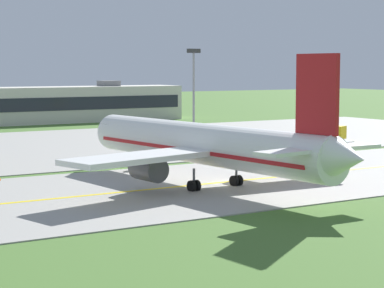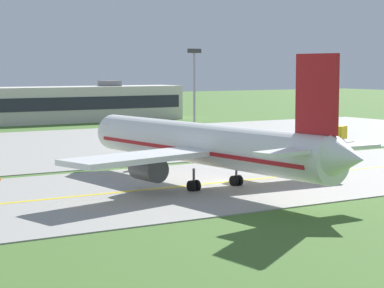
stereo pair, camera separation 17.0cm
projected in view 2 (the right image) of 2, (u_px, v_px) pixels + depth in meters
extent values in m
plane|color=#47702D|center=(227.00, 183.00, 74.65)|extent=(500.00, 500.00, 0.00)
cube|color=#9E9B93|center=(227.00, 182.00, 74.64)|extent=(240.00, 28.00, 0.10)
cube|color=#9E9B93|center=(129.00, 142.00, 115.45)|extent=(140.00, 52.00, 0.10)
cube|color=yellow|center=(227.00, 182.00, 74.64)|extent=(220.00, 0.60, 0.01)
cylinder|color=white|center=(203.00, 144.00, 71.95)|extent=(7.13, 34.22, 4.00)
cone|color=white|center=(108.00, 131.00, 86.44)|extent=(4.02, 2.94, 3.80)
cone|color=white|center=(348.00, 158.00, 57.27)|extent=(3.68, 3.50, 3.40)
cube|color=red|center=(203.00, 149.00, 72.00)|extent=(6.95, 31.52, 0.36)
cube|color=#1E232D|center=(117.00, 126.00, 84.62)|extent=(3.55, 2.11, 0.70)
cube|color=white|center=(142.00, 157.00, 65.18)|extent=(15.70, 8.12, 0.50)
cylinder|color=#47474C|center=(148.00, 169.00, 68.11)|extent=(2.60, 3.60, 2.30)
cylinder|color=black|center=(139.00, 167.00, 69.38)|extent=(2.11, 0.44, 2.10)
cube|color=white|center=(282.00, 145.00, 75.32)|extent=(15.21, 5.50, 0.50)
cylinder|color=#47474C|center=(254.00, 158.00, 75.87)|extent=(2.60, 3.60, 2.30)
cylinder|color=black|center=(244.00, 157.00, 77.14)|extent=(2.11, 0.44, 2.10)
cube|color=red|center=(317.00, 94.00, 59.48)|extent=(0.80, 4.42, 6.50)
cube|color=white|center=(289.00, 152.00, 57.86)|extent=(6.35, 3.53, 0.30)
cube|color=white|center=(344.00, 147.00, 61.68)|extent=(6.03, 2.47, 0.30)
cylinder|color=slate|center=(132.00, 159.00, 82.59)|extent=(0.24, 0.24, 1.65)
cylinder|color=black|center=(132.00, 167.00, 82.68)|extent=(0.45, 1.13, 1.10)
cylinder|color=slate|center=(194.00, 177.00, 69.10)|extent=(0.24, 0.24, 1.65)
cylinder|color=black|center=(191.00, 186.00, 69.02)|extent=(0.45, 1.13, 1.10)
cylinder|color=black|center=(196.00, 186.00, 69.35)|extent=(0.45, 1.13, 1.10)
cylinder|color=slate|center=(236.00, 173.00, 72.20)|extent=(0.24, 0.24, 1.65)
cylinder|color=black|center=(234.00, 181.00, 72.12)|extent=(0.45, 1.13, 1.10)
cylinder|color=black|center=(238.00, 181.00, 72.45)|extent=(0.45, 1.13, 1.10)
cube|color=yellow|center=(315.00, 132.00, 117.07)|extent=(2.53, 2.42, 1.80)
cube|color=#1E232D|center=(310.00, 129.00, 117.49)|extent=(1.75, 0.80, 0.81)
cube|color=yellow|center=(332.00, 132.00, 115.29)|extent=(3.53, 4.68, 2.00)
cylinder|color=orange|center=(315.00, 125.00, 116.97)|extent=(0.20, 0.20, 0.18)
cylinder|color=black|center=(312.00, 139.00, 116.37)|extent=(0.62, 0.95, 0.90)
cylinder|color=black|center=(317.00, 138.00, 117.98)|extent=(0.62, 0.95, 0.90)
cylinder|color=black|center=(334.00, 140.00, 114.07)|extent=(0.62, 0.95, 0.90)
cylinder|color=black|center=(340.00, 139.00, 115.75)|extent=(0.62, 0.95, 0.90)
cube|color=beige|center=(65.00, 104.00, 157.98)|extent=(52.29, 10.19, 7.55)
cube|color=#1E232D|center=(75.00, 104.00, 153.58)|extent=(50.20, 0.10, 2.72)
cube|color=slate|center=(110.00, 83.00, 162.98)|extent=(4.00, 4.00, 1.20)
cylinder|color=gray|center=(194.00, 95.00, 122.70)|extent=(0.36, 0.36, 14.00)
cube|color=#333333|center=(194.00, 51.00, 121.95)|extent=(2.40, 0.50, 0.70)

